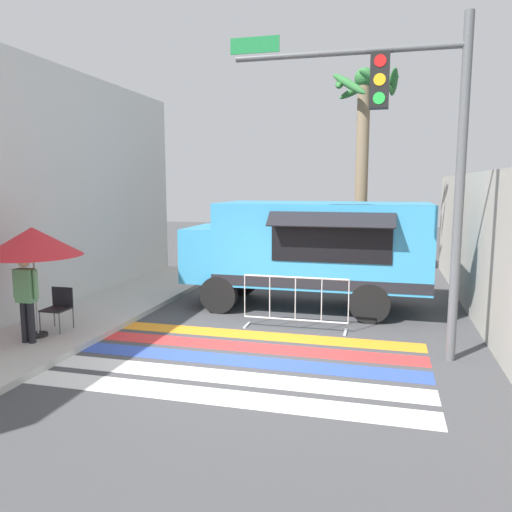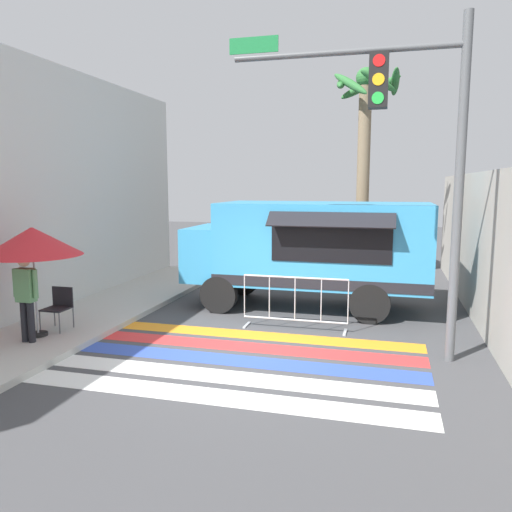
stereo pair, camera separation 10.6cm
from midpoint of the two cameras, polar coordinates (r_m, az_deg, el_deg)
The scene contains 11 objects.
ground_plane at distance 9.37m, azimuth -1.12°, elevation -10.92°, with size 60.00×60.00×0.00m, color #424244.
sidewalk_left at distance 11.82m, azimuth -26.54°, elevation -7.43°, with size 4.40×16.00×0.12m.
concrete_wall_right at distance 11.79m, azimuth 24.36°, elevation 0.66°, with size 0.20×16.00×3.35m.
crosswalk_painted at distance 8.93m, azimuth -1.98°, elevation -11.88°, with size 6.40×3.60×0.01m.
food_truck at distance 12.37m, azimuth 5.34°, elevation 1.14°, with size 5.90×2.71×2.63m.
traffic_signal_pole at distance 9.06m, azimuth 17.14°, elevation 13.19°, with size 4.09×0.29×5.83m.
patio_umbrella at distance 10.43m, azimuth -24.46°, elevation 1.48°, with size 1.85×1.85×2.14m.
folding_chair at distance 11.01m, azimuth -21.85°, elevation -5.19°, with size 0.48×0.48×0.85m.
vendor_person at distance 10.23m, azimuth -25.07°, elevation -3.91°, with size 0.53×0.22×1.65m.
barricade_front at distance 10.65m, azimuth 4.23°, elevation -5.37°, with size 2.25×0.44×1.15m.
palm_tree at distance 15.93m, azimuth 11.97°, elevation 12.76°, with size 2.13×2.19×6.54m.
Camera 1 is at (2.34, -8.54, 3.06)m, focal length 35.00 mm.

